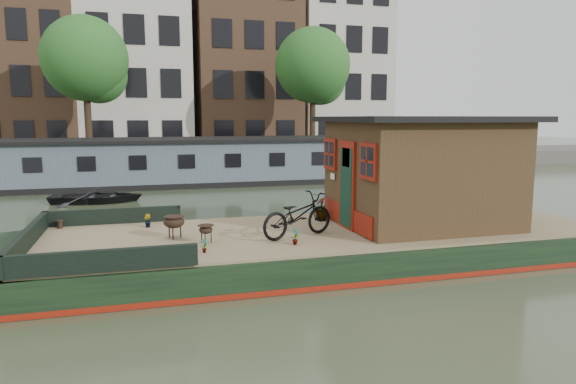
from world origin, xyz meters
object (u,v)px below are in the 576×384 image
object	(u,v)px
potted_plant_a	(295,236)
brazier_front	(206,234)
bicycle	(298,215)
brazier_rear	(174,227)
dinghy	(97,193)
cabin	(421,170)

from	to	relation	value
potted_plant_a	brazier_front	bearing A→B (deg)	160.28
bicycle	brazier_rear	size ratio (longest dim) A/B	3.74
brazier_front	dinghy	distance (m)	10.33
bicycle	potted_plant_a	xyz separation A→B (m)	(-0.24, -0.61, -0.28)
cabin	brazier_rear	world-z (taller)	cabin
cabin	dinghy	distance (m)	12.23
cabin	dinghy	world-z (taller)	cabin
potted_plant_a	dinghy	distance (m)	11.40
bicycle	dinghy	distance (m)	10.96
bicycle	potted_plant_a	distance (m)	0.71
brazier_rear	dinghy	size ratio (longest dim) A/B	0.14
potted_plant_a	dinghy	xyz separation A→B (m)	(-4.38, 10.52, -0.49)
bicycle	dinghy	bearing A→B (deg)	3.68
brazier_front	brazier_rear	world-z (taller)	brazier_rear
brazier_front	brazier_rear	size ratio (longest dim) A/B	0.79
brazier_front	brazier_rear	bearing A→B (deg)	133.42
bicycle	brazier_rear	bearing A→B (deg)	55.58
cabin	dinghy	xyz separation A→B (m)	(-7.65, 9.42, -1.54)
cabin	bicycle	distance (m)	3.17
cabin	potted_plant_a	bearing A→B (deg)	-161.43
bicycle	brazier_front	world-z (taller)	bicycle
potted_plant_a	brazier_front	world-z (taller)	brazier_front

